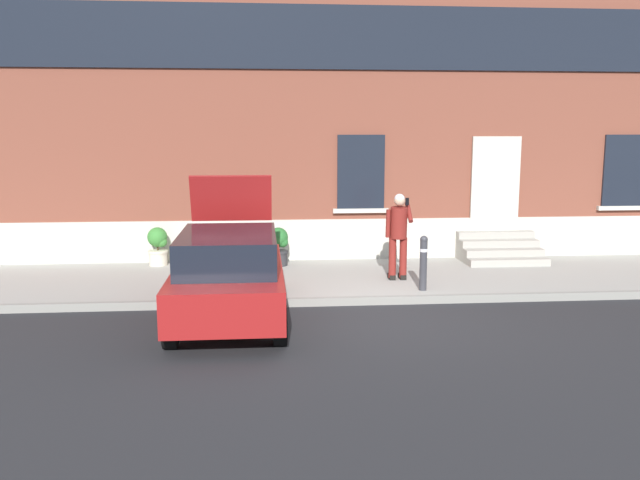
{
  "coord_description": "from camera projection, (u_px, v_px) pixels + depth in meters",
  "views": [
    {
      "loc": [
        -1.74,
        -10.74,
        3.12
      ],
      "look_at": [
        -0.67,
        1.6,
        1.1
      ],
      "focal_mm": 37.42,
      "sensor_mm": 36.0,
      "label": 1
    }
  ],
  "objects": [
    {
      "name": "planter_charcoal",
      "position": [
        279.0,
        245.0,
        14.88
      ],
      "size": [
        0.44,
        0.44,
        0.86
      ],
      "color": "#2D2D30",
      "rests_on": "sidewalk"
    },
    {
      "name": "sidewalk",
      "position": [
        347.0,
        279.0,
        13.95
      ],
      "size": [
        24.0,
        3.6,
        0.15
      ],
      "primitive_type": "cube",
      "color": "#99968E",
      "rests_on": "ground"
    },
    {
      "name": "entrance_stoop",
      "position": [
        499.0,
        250.0,
        15.52
      ],
      "size": [
        1.83,
        1.28,
        0.64
      ],
      "color": "#9E998E",
      "rests_on": "sidewalk"
    },
    {
      "name": "curb_edge",
      "position": [
        360.0,
        301.0,
        12.13
      ],
      "size": [
        24.0,
        0.12,
        0.15
      ],
      "primitive_type": "cube",
      "color": "gray",
      "rests_on": "ground"
    },
    {
      "name": "planter_cream",
      "position": [
        158.0,
        245.0,
        14.91
      ],
      "size": [
        0.44,
        0.44,
        0.86
      ],
      "color": "beige",
      "rests_on": "sidewalk"
    },
    {
      "name": "hatchback_car_red",
      "position": [
        229.0,
        274.0,
        11.01
      ],
      "size": [
        1.8,
        4.07,
        2.34
      ],
      "color": "maroon",
      "rests_on": "ground"
    },
    {
      "name": "building_facade",
      "position": [
        335.0,
        106.0,
        15.81
      ],
      "size": [
        24.0,
        1.52,
        7.5
      ],
      "color": "brown",
      "rests_on": "ground"
    },
    {
      "name": "person_on_phone",
      "position": [
        398.0,
        231.0,
        13.35
      ],
      "size": [
        0.51,
        0.47,
        1.75
      ],
      "rotation": [
        0.0,
        0.0,
        -0.01
      ],
      "color": "maroon",
      "rests_on": "sidewalk"
    },
    {
      "name": "ground_plane",
      "position": [
        368.0,
        319.0,
        11.21
      ],
      "size": [
        80.0,
        80.0,
        0.0
      ],
      "primitive_type": "plane",
      "color": "#232326"
    },
    {
      "name": "bollard_near_person",
      "position": [
        423.0,
        261.0,
        12.53
      ],
      "size": [
        0.15,
        0.15,
        1.04
      ],
      "color": "#333338",
      "rests_on": "sidewalk"
    }
  ]
}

